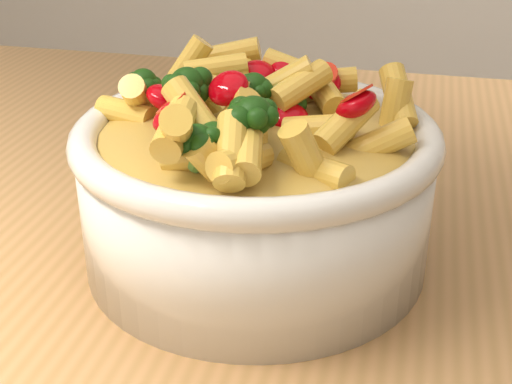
# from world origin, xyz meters

# --- Properties ---
(table) EXTENTS (1.20, 0.80, 0.90)m
(table) POSITION_xyz_m (0.00, 0.00, 0.80)
(table) COLOR #B07C4B
(table) RESTS_ON ground
(serving_bowl) EXTENTS (0.24, 0.24, 0.11)m
(serving_bowl) POSITION_xyz_m (-0.01, -0.08, 0.95)
(serving_bowl) COLOR silver
(serving_bowl) RESTS_ON table
(pasta_salad) EXTENTS (0.19, 0.19, 0.04)m
(pasta_salad) POSITION_xyz_m (-0.01, -0.08, 1.02)
(pasta_salad) COLOR #EBC74A
(pasta_salad) RESTS_ON serving_bowl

